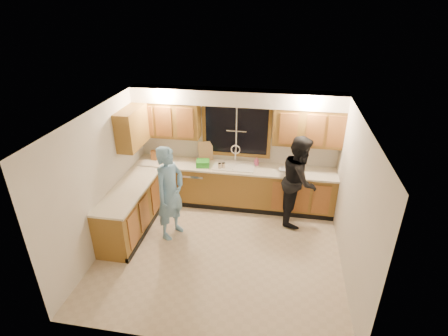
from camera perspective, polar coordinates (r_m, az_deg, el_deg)
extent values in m
plane|color=beige|center=(6.46, -0.58, -13.36)|extent=(4.20, 4.20, 0.00)
plane|color=silver|center=(5.22, -0.71, 8.20)|extent=(4.20, 4.20, 0.00)
plane|color=beige|center=(7.42, 2.01, 3.56)|extent=(4.20, 0.00, 4.20)
plane|color=beige|center=(6.41, -19.44, -1.92)|extent=(0.00, 3.80, 3.80)
plane|color=beige|center=(5.79, 20.36, -5.28)|extent=(0.00, 3.80, 3.80)
cube|color=olive|center=(7.51, 1.59, -3.02)|extent=(4.20, 0.60, 0.88)
cube|color=olive|center=(6.95, -14.93, -6.68)|extent=(0.60, 1.90, 0.88)
cube|color=beige|center=(7.28, 1.62, 0.07)|extent=(4.20, 0.63, 0.04)
cube|color=beige|center=(6.71, -15.26, -3.40)|extent=(0.63, 1.90, 0.04)
cube|color=olive|center=(7.38, -9.23, 7.87)|extent=(1.35, 0.33, 0.75)
cube|color=olive|center=(7.02, 13.56, 6.50)|extent=(1.35, 0.33, 0.75)
cube|color=olive|center=(7.03, -14.77, 6.37)|extent=(0.33, 0.90, 0.75)
cube|color=white|center=(6.90, 1.95, 11.44)|extent=(4.20, 0.35, 0.30)
cube|color=black|center=(7.29, 2.05, 6.08)|extent=(1.30, 0.01, 1.00)
cube|color=olive|center=(7.11, 2.10, 10.10)|extent=(1.44, 0.03, 0.07)
cube|color=olive|center=(7.48, 1.97, 2.21)|extent=(1.44, 0.03, 0.07)
cube|color=olive|center=(7.39, -3.26, 6.36)|extent=(0.07, 0.03, 1.00)
cube|color=olive|center=(7.22, 7.45, 5.68)|extent=(0.07, 0.03, 1.00)
cube|color=white|center=(7.28, 1.64, 0.33)|extent=(0.86, 0.52, 0.03)
cube|color=white|center=(7.35, 0.01, -0.17)|extent=(0.38, 0.42, 0.18)
cube|color=white|center=(7.30, 3.26, -0.42)|extent=(0.38, 0.42, 0.18)
cylinder|color=silver|center=(7.40, 1.88, 2.05)|extent=(0.04, 0.04, 0.28)
torus|color=silver|center=(7.34, 1.90, 3.05)|extent=(0.21, 0.03, 0.21)
cube|color=silver|center=(7.67, -4.73, -2.71)|extent=(0.60, 0.56, 0.82)
cube|color=silver|center=(6.53, -16.92, -9.26)|extent=(0.58, 0.75, 0.90)
imported|color=#6799C3|center=(6.43, -8.81, -4.05)|extent=(0.66, 0.78, 1.81)
imported|color=black|center=(6.94, 12.19, -1.95)|extent=(0.76, 0.94, 1.81)
cube|color=#A2602C|center=(7.70, -11.35, 2.07)|extent=(0.12, 0.10, 0.21)
cube|color=tan|center=(7.50, -3.02, 2.79)|extent=(0.33, 0.22, 0.41)
cube|color=#278E24|center=(7.29, -3.48, 0.77)|extent=(0.30, 0.28, 0.12)
imported|color=#DA538C|center=(7.34, 5.34, 1.10)|extent=(0.09, 0.10, 0.17)
imported|color=silver|center=(7.19, 9.83, -0.27)|extent=(0.27, 0.27, 0.06)
cylinder|color=#C2AF95|center=(7.14, -0.69, 0.29)|extent=(0.09, 0.09, 0.13)
cylinder|color=#C2AF95|center=(7.16, -0.08, 0.35)|extent=(0.09, 0.09, 0.13)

